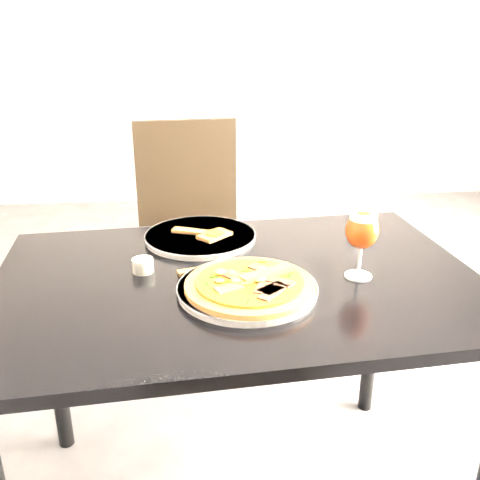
{
  "coord_description": "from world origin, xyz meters",
  "views": [
    {
      "loc": [
        -0.21,
        -1.25,
        1.33
      ],
      "look_at": [
        -0.09,
        -0.01,
        0.83
      ],
      "focal_mm": 40.0,
      "sensor_mm": 36.0,
      "label": 1
    }
  ],
  "objects": [
    {
      "name": "loose_crust",
      "position": [
        -0.2,
        -0.02,
        0.75
      ],
      "size": [
        0.11,
        0.05,
        0.01
      ],
      "primitive_type": "cube",
      "rotation": [
        0.0,
        0.0,
        0.27
      ],
      "color": "#9D6226",
      "rests_on": "dining_table"
    },
    {
      "name": "chair_far",
      "position": [
        -0.22,
        0.85,
        0.54
      ],
      "size": [
        0.49,
        0.49,
        0.97
      ],
      "rotation": [
        0.0,
        0.0,
        0.1
      ],
      "color": "black",
      "rests_on": "ground"
    },
    {
      "name": "dining_table",
      "position": [
        -0.1,
        -0.05,
        0.66
      ],
      "size": [
        1.26,
        0.9,
        0.75
      ],
      "rotation": [
        0.0,
        0.0,
        0.08
      ],
      "color": "black",
      "rests_on": "ground"
    },
    {
      "name": "crust_scraps",
      "position": [
        -0.17,
        0.19,
        0.77
      ],
      "size": [
        0.18,
        0.12,
        0.01
      ],
      "rotation": [
        0.0,
        0.0,
        0.06
      ],
      "color": "#9D6226",
      "rests_on": "plate_second"
    },
    {
      "name": "sauce_cup",
      "position": [
        -0.34,
        -0.0,
        0.77
      ],
      "size": [
        0.05,
        0.05,
        0.04
      ],
      "color": "beige",
      "rests_on": "dining_table"
    },
    {
      "name": "plate_second",
      "position": [
        -0.19,
        0.21,
        0.76
      ],
      "size": [
        0.32,
        0.32,
        0.02
      ],
      "primitive_type": "cylinder",
      "rotation": [
        0.0,
        0.0,
        0.0
      ],
      "color": "silver",
      "rests_on": "dining_table"
    },
    {
      "name": "beer_glass",
      "position": [
        0.2,
        -0.08,
        0.87
      ],
      "size": [
        0.08,
        0.08,
        0.17
      ],
      "color": "silver",
      "rests_on": "dining_table"
    },
    {
      "name": "pizza",
      "position": [
        -0.08,
        -0.15,
        0.78
      ],
      "size": [
        0.3,
        0.3,
        0.03
      ],
      "rotation": [
        0.0,
        0.0,
        0.18
      ],
      "color": "#9D6226",
      "rests_on": "plate_main"
    },
    {
      "name": "plate_main",
      "position": [
        -0.09,
        -0.14,
        0.76
      ],
      "size": [
        0.42,
        0.42,
        0.02
      ],
      "primitive_type": "cylinder",
      "rotation": [
        0.0,
        0.0,
        0.37
      ],
      "color": "silver",
      "rests_on": "dining_table"
    }
  ]
}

